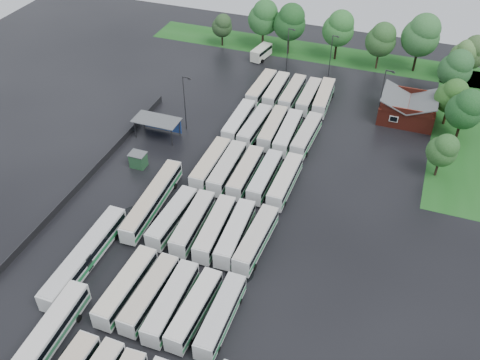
% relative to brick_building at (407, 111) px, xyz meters
% --- Properties ---
extents(ground, '(160.00, 160.00, 0.00)m').
position_rel_brick_building_xyz_m(ground, '(-24.00, -42.77, -1.87)').
color(ground, black).
rests_on(ground, ground).
extents(brick_building, '(10.07, 8.60, 5.39)m').
position_rel_brick_building_xyz_m(brick_building, '(0.00, 0.00, 0.00)').
color(brick_building, maroon).
rests_on(brick_building, ground).
extents(wash_shed, '(8.20, 4.20, 3.58)m').
position_rel_brick_building_xyz_m(wash_shed, '(-41.20, -20.74, 1.12)').
color(wash_shed, '#2D2D30').
rests_on(wash_shed, ground).
extents(utility_hut, '(2.70, 2.20, 2.62)m').
position_rel_brick_building_xyz_m(utility_hut, '(-40.20, -30.17, -0.55)').
color(utility_hut, '#1E4728').
rests_on(utility_hut, ground).
extents(grass_strip_north, '(80.00, 10.00, 0.01)m').
position_rel_brick_building_xyz_m(grass_strip_north, '(-22.00, 22.03, -1.86)').
color(grass_strip_north, '#185117').
rests_on(grass_strip_north, ground).
extents(grass_strip_east, '(10.00, 50.00, 0.01)m').
position_rel_brick_building_xyz_m(grass_strip_east, '(10.00, 0.03, -1.86)').
color(grass_strip_east, '#185117').
rests_on(grass_strip_east, ground).
extents(west_fence, '(0.10, 50.00, 1.20)m').
position_rel_brick_building_xyz_m(west_fence, '(-46.20, -34.77, -1.27)').
color(west_fence, '#2D2D30').
rests_on(west_fence, ground).
extents(bus_r1c0, '(2.82, 11.97, 3.31)m').
position_rel_brick_building_xyz_m(bus_r1c0, '(-28.40, -54.90, -0.04)').
color(bus_r1c0, silver).
rests_on(bus_r1c0, ground).
extents(bus_r1c1, '(2.76, 11.61, 3.22)m').
position_rel_brick_building_xyz_m(bus_r1c1, '(-25.15, -54.88, -0.10)').
color(bus_r1c1, silver).
rests_on(bus_r1c1, ground).
extents(bus_r1c2, '(2.60, 11.71, 3.25)m').
position_rel_brick_building_xyz_m(bus_r1c2, '(-22.06, -55.14, -0.08)').
color(bus_r1c2, silver).
rests_on(bus_r1c2, ground).
extents(bus_r1c3, '(2.85, 11.45, 3.16)m').
position_rel_brick_building_xyz_m(bus_r1c3, '(-18.97, -55.11, -0.13)').
color(bus_r1c3, silver).
rests_on(bus_r1c3, ground).
extents(bus_r1c4, '(2.47, 11.45, 3.19)m').
position_rel_brick_building_xyz_m(bus_r1c4, '(-15.63, -54.88, -0.11)').
color(bus_r1c4, silver).
rests_on(bus_r1c4, ground).
extents(bus_r2c0, '(2.95, 11.64, 3.21)m').
position_rel_brick_building_xyz_m(bus_r2c0, '(-28.55, -41.33, -0.10)').
color(bus_r2c0, silver).
rests_on(bus_r2c0, ground).
extents(bus_r2c1, '(2.84, 11.75, 3.25)m').
position_rel_brick_building_xyz_m(bus_r2c1, '(-25.29, -41.35, -0.08)').
color(bus_r2c1, silver).
rests_on(bus_r2c1, ground).
extents(bus_r2c2, '(2.96, 11.79, 3.26)m').
position_rel_brick_building_xyz_m(bus_r2c2, '(-21.89, -41.37, -0.07)').
color(bus_r2c2, silver).
rests_on(bus_r2c2, ground).
extents(bus_r2c3, '(2.94, 11.77, 3.25)m').
position_rel_brick_building_xyz_m(bus_r2c3, '(-18.89, -41.23, -0.08)').
color(bus_r2c3, silver).
rests_on(bus_r2c3, ground).
extents(bus_r2c4, '(2.96, 11.81, 3.26)m').
position_rel_brick_building_xyz_m(bus_r2c4, '(-15.77, -41.36, -0.07)').
color(bus_r2c4, silver).
rests_on(bus_r2c4, ground).
extents(bus_r3c0, '(2.57, 11.90, 3.31)m').
position_rel_brick_building_xyz_m(bus_r3c0, '(-28.22, -27.69, -0.05)').
color(bus_r3c0, silver).
rests_on(bus_r3c0, ground).
extents(bus_r3c1, '(2.65, 11.94, 3.32)m').
position_rel_brick_building_xyz_m(bus_r3c1, '(-25.31, -27.77, -0.04)').
color(bus_r3c1, silver).
rests_on(bus_r3c1, ground).
extents(bus_r3c2, '(2.51, 11.55, 3.21)m').
position_rel_brick_building_xyz_m(bus_r3c2, '(-22.15, -27.82, -0.10)').
color(bus_r3c2, silver).
rests_on(bus_r3c2, ground).
extents(bus_r3c3, '(2.49, 11.45, 3.18)m').
position_rel_brick_building_xyz_m(bus_r3c3, '(-18.91, -27.73, -0.11)').
color(bus_r3c3, silver).
rests_on(bus_r3c3, ground).
extents(bus_r3c4, '(2.65, 11.78, 3.27)m').
position_rel_brick_building_xyz_m(bus_r3c4, '(-15.59, -27.78, -0.07)').
color(bus_r3c4, silver).
rests_on(bus_r3c4, ground).
extents(bus_r4c0, '(2.55, 11.74, 3.26)m').
position_rel_brick_building_xyz_m(bus_r4c0, '(-28.28, -14.13, -0.07)').
color(bus_r4c0, silver).
rests_on(bus_r4c0, ground).
extents(bus_r4c1, '(2.91, 11.63, 3.21)m').
position_rel_brick_building_xyz_m(bus_r4c1, '(-25.09, -14.58, -0.10)').
color(bus_r4c1, silver).
rests_on(bus_r4c1, ground).
extents(bus_r4c2, '(2.70, 11.63, 3.22)m').
position_rel_brick_building_xyz_m(bus_r4c2, '(-21.88, -14.04, -0.09)').
color(bus_r4c2, silver).
rests_on(bus_r4c2, ground).
extents(bus_r4c3, '(2.79, 11.91, 3.30)m').
position_rel_brick_building_xyz_m(bus_r4c3, '(-18.90, -14.63, -0.05)').
color(bus_r4c3, silver).
rests_on(bus_r4c3, ground).
extents(bus_r4c4, '(2.94, 11.76, 3.25)m').
position_rel_brick_building_xyz_m(bus_r4c4, '(-15.64, -14.25, -0.08)').
color(bus_r4c4, silver).
rests_on(bus_r4c4, ground).
extents(bus_r5c0, '(2.83, 11.74, 3.25)m').
position_rel_brick_building_xyz_m(bus_r5c0, '(-28.30, -1.04, -0.08)').
color(bus_r5c0, silver).
rests_on(bus_r5c0, ground).
extents(bus_r5c1, '(2.44, 11.29, 3.14)m').
position_rel_brick_building_xyz_m(bus_r5c1, '(-25.30, -0.79, -0.14)').
color(bus_r5c1, silver).
rests_on(bus_r5c1, ground).
extents(bus_r5c2, '(2.60, 11.48, 3.18)m').
position_rel_brick_building_xyz_m(bus_r5c2, '(-21.96, -0.88, -0.11)').
color(bus_r5c2, silver).
rests_on(bus_r5c2, ground).
extents(bus_r5c3, '(2.43, 11.26, 3.13)m').
position_rel_brick_building_xyz_m(bus_r5c3, '(-18.63, -0.96, -0.14)').
color(bus_r5c3, silver).
rests_on(bus_r5c3, ground).
extents(bus_r5c4, '(2.96, 11.72, 3.23)m').
position_rel_brick_building_xyz_m(bus_r5c4, '(-15.79, -0.46, -0.09)').
color(bus_r5c4, silver).
rests_on(bus_r5c4, ground).
extents(artic_bus_west_a, '(3.09, 17.73, 3.28)m').
position_rel_brick_building_xyz_m(artic_bus_west_a, '(-33.22, -66.01, -0.05)').
color(artic_bus_west_a, silver).
rests_on(artic_bus_west_a, ground).
extents(artic_bus_west_b, '(3.02, 17.06, 3.15)m').
position_rel_brick_building_xyz_m(artic_bus_west_b, '(-33.04, -38.83, -0.12)').
color(artic_bus_west_b, silver).
rests_on(artic_bus_west_b, ground).
extents(artic_bus_west_c, '(2.55, 17.59, 3.26)m').
position_rel_brick_building_xyz_m(artic_bus_west_c, '(-36.12, -52.20, -0.06)').
color(artic_bus_west_c, silver).
rests_on(artic_bus_west_c, ground).
extents(minibus, '(3.39, 6.45, 2.68)m').
position_rel_brick_building_xyz_m(minibus, '(-33.57, 14.90, -0.38)').
color(minibus, white).
rests_on(minibus, ground).
extents(tree_north_0, '(4.71, 4.70, 7.78)m').
position_rel_brick_building_xyz_m(tree_north_0, '(-44.13, 18.09, 3.14)').
color(tree_north_0, black).
rests_on(tree_north_0, ground).
extents(tree_north_1, '(6.95, 6.95, 11.52)m').
position_rel_brick_building_xyz_m(tree_north_1, '(-34.87, 20.29, 5.54)').
color(tree_north_1, '#3C271E').
rests_on(tree_north_1, ground).
extents(tree_north_2, '(7.15, 7.15, 11.85)m').
position_rel_brick_building_xyz_m(tree_north_2, '(-28.47, 19.29, 5.76)').
color(tree_north_2, black).
rests_on(tree_north_2, ground).
extents(tree_north_3, '(6.91, 6.91, 11.45)m').
position_rel_brick_building_xyz_m(tree_north_3, '(-17.74, 20.22, 5.50)').
color(tree_north_3, black).
rests_on(tree_north_3, ground).
extents(tree_north_4, '(6.40, 6.40, 10.60)m').
position_rel_brick_building_xyz_m(tree_north_4, '(-8.33, 18.82, 4.96)').
color(tree_north_4, '#3A261B').
rests_on(tree_north_4, ground).
extents(tree_north_5, '(7.85, 7.85, 13.01)m').
position_rel_brick_building_xyz_m(tree_north_5, '(-0.53, 20.31, 6.50)').
color(tree_north_5, black).
rests_on(tree_north_5, ground).
extents(tree_north_6, '(6.11, 6.11, 10.12)m').
position_rel_brick_building_xyz_m(tree_north_6, '(10.01, 19.82, 4.64)').
color(tree_north_6, black).
rests_on(tree_north_6, ground).
extents(tree_east_0, '(4.90, 4.89, 8.10)m').
position_rel_brick_building_xyz_m(tree_east_0, '(6.68, -15.79, 3.34)').
color(tree_east_0, black).
rests_on(tree_east_0, ground).
extents(tree_east_1, '(6.27, 6.27, 10.39)m').
position_rel_brick_building_xyz_m(tree_east_1, '(9.34, -4.28, 4.81)').
color(tree_east_1, black).
rests_on(tree_east_1, ground).
extents(tree_east_2, '(5.67, 5.67, 9.38)m').
position_rel_brick_building_xyz_m(tree_east_2, '(7.00, 0.77, 4.17)').
color(tree_east_2, '#372813').
rests_on(tree_east_2, ground).
extents(tree_east_3, '(6.44, 6.44, 10.66)m').
position_rel_brick_building_xyz_m(tree_east_3, '(7.09, 10.49, 4.99)').
color(tree_east_3, black).
rests_on(tree_east_3, ground).
extents(tree_east_4, '(5.62, 5.62, 9.31)m').
position_rel_brick_building_xyz_m(tree_east_4, '(8.60, 18.97, 4.12)').
color(tree_east_4, black).
rests_on(tree_east_4, ground).
extents(lamp_post_ne, '(1.68, 0.33, 10.88)m').
position_rel_brick_building_xyz_m(lamp_post_ne, '(-4.83, -3.08, 4.45)').
color(lamp_post_ne, '#2D2D30').
rests_on(lamp_post_ne, ground).
extents(lamp_post_nw, '(1.65, 0.32, 10.71)m').
position_rel_brick_building_xyz_m(lamp_post_nw, '(-37.31, -17.08, 4.35)').
color(lamp_post_nw, '#2D2D30').
rests_on(lamp_post_nw, ground).
extents(lamp_post_back_w, '(1.48, 0.29, 9.62)m').
position_rel_brick_building_xyz_m(lamp_post_back_w, '(-26.44, 11.13, 3.72)').
color(lamp_post_back_w, '#2D2D30').
rests_on(lamp_post_back_w, ground).
extents(lamp_post_back_e, '(1.41, 0.28, 9.18)m').
position_rel_brick_building_xyz_m(lamp_post_back_e, '(-17.34, 11.85, 3.47)').
color(lamp_post_back_e, '#2D2D30').
rests_on(lamp_post_back_e, ground).
extents(puddle_0, '(5.40, 5.40, 0.01)m').
position_rel_brick_building_xyz_m(puddle_0, '(-28.89, -64.68, -1.86)').
color(puddle_0, black).
rests_on(puddle_0, ground).
extents(puddle_2, '(6.71, 6.71, 0.01)m').
position_rel_brick_building_xyz_m(puddle_2, '(-34.07, -41.91, -1.86)').
color(puddle_2, black).
rests_on(puddle_2, ground).
extents(puddle_3, '(3.85, 3.85, 0.01)m').
position_rel_brick_building_xyz_m(puddle_3, '(-16.33, -46.47, -1.86)').
color(puddle_3, black).
rests_on(puddle_3, ground).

